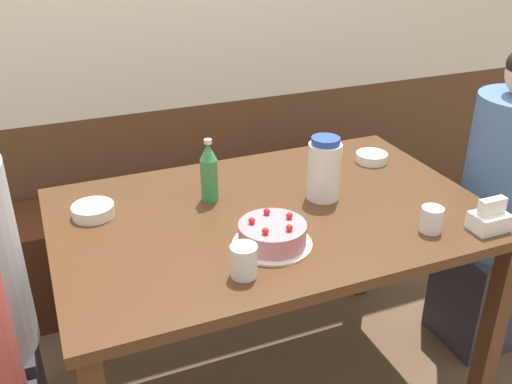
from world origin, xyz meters
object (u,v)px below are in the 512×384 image
object	(u,v)px
glass_tumbler_short	(431,219)
bowl_rice_small	(93,211)
bowl_soup_white	(372,157)
person_pale_blue_shirt	(501,215)
soju_bottle	(209,172)
birthday_cake	(272,235)
glass_water_tall	(244,261)
bench_seat	(201,232)
napkin_holder	(489,218)
water_pitcher	(324,169)

from	to	relation	value
glass_tumbler_short	bowl_rice_small	bearing A→B (deg)	152.62
bowl_soup_white	person_pale_blue_shirt	size ratio (longest dim) A/B	0.10
soju_bottle	bowl_rice_small	xyz separation A→B (m)	(-0.38, 0.03, -0.08)
birthday_cake	bowl_rice_small	bearing A→B (deg)	140.75
soju_bottle	bowl_soup_white	xyz separation A→B (m)	(0.68, 0.07, -0.09)
glass_water_tall	birthday_cake	bearing A→B (deg)	40.46
bench_seat	glass_tumbler_short	distance (m)	1.33
bowl_rice_small	person_pale_blue_shirt	bearing A→B (deg)	-9.15
glass_tumbler_short	person_pale_blue_shirt	bearing A→B (deg)	23.64
bench_seat	glass_water_tall	distance (m)	1.29
napkin_holder	glass_tumbler_short	bearing A→B (deg)	159.94
birthday_cake	soju_bottle	distance (m)	0.35
napkin_holder	glass_tumbler_short	world-z (taller)	napkin_holder
bench_seat	water_pitcher	size ratio (longest dim) A/B	8.84
napkin_holder	bowl_rice_small	world-z (taller)	napkin_holder
water_pitcher	glass_tumbler_short	world-z (taller)	water_pitcher
birthday_cake	water_pitcher	distance (m)	0.36
glass_water_tall	glass_tumbler_short	world-z (taller)	glass_water_tall
bowl_soup_white	soju_bottle	bearing A→B (deg)	-174.34
birthday_cake	bowl_soup_white	xyz separation A→B (m)	(0.60, 0.41, -0.02)
birthday_cake	bowl_soup_white	distance (m)	0.72
napkin_holder	bowl_soup_white	world-z (taller)	napkin_holder
bowl_soup_white	bowl_rice_small	xyz separation A→B (m)	(-1.06, -0.03, 0.00)
soju_bottle	glass_tumbler_short	distance (m)	0.72
soju_bottle	bowl_rice_small	distance (m)	0.39
glass_water_tall	bench_seat	bearing A→B (deg)	79.39
birthday_cake	person_pale_blue_shirt	distance (m)	1.06
birthday_cake	bowl_soup_white	size ratio (longest dim) A/B	1.94
soju_bottle	napkin_holder	size ratio (longest dim) A/B	1.98
glass_tumbler_short	person_pale_blue_shirt	world-z (taller)	person_pale_blue_shirt
bench_seat	bowl_soup_white	size ratio (longest dim) A/B	15.79
birthday_cake	bowl_soup_white	bearing A→B (deg)	34.17
napkin_holder	person_pale_blue_shirt	world-z (taller)	person_pale_blue_shirt
bowl_rice_small	glass_water_tall	xyz separation A→B (m)	(0.33, -0.49, 0.03)
water_pitcher	bowl_rice_small	bearing A→B (deg)	167.51
bench_seat	water_pitcher	xyz separation A→B (m)	(0.20, -0.81, 0.65)
bowl_soup_white	person_pale_blue_shirt	distance (m)	0.55
birthday_cake	glass_water_tall	world-z (taller)	glass_water_tall
napkin_holder	glass_tumbler_short	distance (m)	0.18
soju_bottle	glass_water_tall	distance (m)	0.46
water_pitcher	bowl_soup_white	xyz separation A→B (m)	(0.32, 0.20, -0.09)
glass_tumbler_short	person_pale_blue_shirt	distance (m)	0.65
bench_seat	glass_tumbler_short	bearing A→B (deg)	-70.72
glass_tumbler_short	glass_water_tall	bearing A→B (deg)	-179.74
water_pitcher	glass_tumbler_short	xyz separation A→B (m)	(0.20, -0.32, -0.07)
water_pitcher	glass_water_tall	world-z (taller)	water_pitcher
water_pitcher	bowl_rice_small	size ratio (longest dim) A/B	1.62
water_pitcher	glass_tumbler_short	distance (m)	0.38
birthday_cake	bowl_soup_white	world-z (taller)	birthday_cake
bench_seat	bowl_rice_small	xyz separation A→B (m)	(-0.54, -0.65, 0.56)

